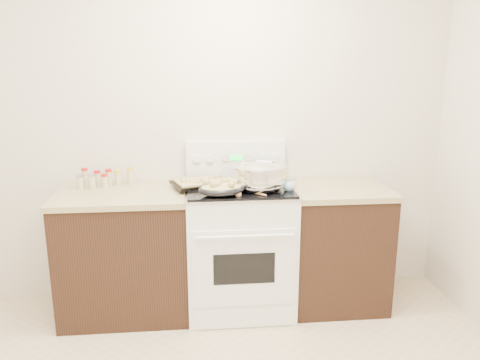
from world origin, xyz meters
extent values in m
cube|color=beige|center=(0.00, 1.77, 1.35)|extent=(4.00, 0.05, 2.70)
cube|color=black|center=(-0.48, 1.43, 0.44)|extent=(0.90, 0.64, 0.88)
cube|color=olive|center=(-0.48, 1.43, 0.90)|extent=(0.93, 0.67, 0.04)
cube|color=black|center=(1.08, 1.43, 0.44)|extent=(0.70, 0.64, 0.88)
cube|color=olive|center=(1.08, 1.43, 0.90)|extent=(0.73, 0.67, 0.04)
cube|color=white|center=(0.35, 1.42, 0.46)|extent=(0.76, 0.66, 0.92)
cube|color=white|center=(0.35, 1.08, 0.45)|extent=(0.70, 0.01, 0.55)
cube|color=black|center=(0.35, 1.08, 0.46)|extent=(0.42, 0.01, 0.22)
cylinder|color=white|center=(0.35, 1.04, 0.70)|extent=(0.65, 0.02, 0.02)
cube|color=white|center=(0.35, 1.09, 0.08)|extent=(0.70, 0.01, 0.14)
cube|color=silver|center=(0.35, 1.42, 0.93)|extent=(0.78, 0.68, 0.01)
cube|color=black|center=(0.35, 1.42, 0.94)|extent=(0.74, 0.64, 0.01)
cube|color=white|center=(0.35, 1.72, 1.08)|extent=(0.76, 0.07, 0.28)
cylinder|color=white|center=(0.05, 1.67, 1.10)|extent=(0.06, 0.02, 0.06)
cylinder|color=white|center=(0.15, 1.67, 1.10)|extent=(0.06, 0.02, 0.06)
cylinder|color=white|center=(0.55, 1.67, 1.10)|extent=(0.06, 0.02, 0.06)
cylinder|color=white|center=(0.65, 1.67, 1.10)|extent=(0.06, 0.02, 0.06)
cube|color=#19E533|center=(0.35, 1.67, 1.10)|extent=(0.09, 0.00, 0.04)
cube|color=silver|center=(0.27, 1.67, 1.10)|extent=(0.05, 0.00, 0.05)
cube|color=silver|center=(0.43, 1.67, 1.10)|extent=(0.05, 0.00, 0.05)
ellipsoid|color=silver|center=(0.48, 1.33, 1.02)|extent=(0.46, 0.46, 0.23)
cylinder|color=silver|center=(0.48, 1.33, 0.95)|extent=(0.21, 0.21, 0.01)
torus|color=silver|center=(0.48, 1.33, 1.11)|extent=(0.39, 0.39, 0.02)
cylinder|color=silver|center=(0.48, 1.33, 1.04)|extent=(0.36, 0.36, 0.13)
cylinder|color=brown|center=(0.48, 1.33, 1.10)|extent=(0.34, 0.34, 0.00)
cube|color=beige|center=(0.49, 1.40, 1.11)|extent=(0.05, 0.05, 0.03)
cube|color=beige|center=(0.51, 1.26, 1.11)|extent=(0.03, 0.03, 0.02)
cube|color=beige|center=(0.40, 1.39, 1.11)|extent=(0.04, 0.04, 0.03)
cube|color=beige|center=(0.51, 1.33, 1.11)|extent=(0.04, 0.04, 0.03)
cube|color=beige|center=(0.55, 1.28, 1.11)|extent=(0.03, 0.03, 0.02)
cube|color=beige|center=(0.38, 1.42, 1.11)|extent=(0.04, 0.04, 0.02)
cube|color=beige|center=(0.51, 1.26, 1.11)|extent=(0.03, 0.03, 0.02)
cube|color=beige|center=(0.36, 1.38, 1.11)|extent=(0.03, 0.03, 0.02)
cube|color=beige|center=(0.53, 1.29, 1.11)|extent=(0.04, 0.04, 0.02)
cube|color=beige|center=(0.59, 1.32, 1.11)|extent=(0.03, 0.03, 0.02)
cube|color=beige|center=(0.54, 1.34, 1.11)|extent=(0.04, 0.04, 0.03)
ellipsoid|color=black|center=(0.21, 1.19, 0.98)|extent=(0.35, 0.27, 0.08)
ellipsoid|color=tan|center=(0.21, 1.19, 1.00)|extent=(0.31, 0.25, 0.06)
sphere|color=tan|center=(0.27, 1.25, 1.03)|extent=(0.05, 0.05, 0.05)
sphere|color=tan|center=(0.15, 1.14, 1.03)|extent=(0.05, 0.05, 0.05)
sphere|color=tan|center=(0.24, 1.25, 1.03)|extent=(0.04, 0.04, 0.04)
sphere|color=tan|center=(0.11, 1.22, 1.03)|extent=(0.05, 0.05, 0.05)
sphere|color=tan|center=(0.27, 1.14, 1.03)|extent=(0.05, 0.05, 0.05)
sphere|color=tan|center=(0.19, 1.20, 1.03)|extent=(0.06, 0.06, 0.06)
sphere|color=tan|center=(0.29, 1.21, 1.03)|extent=(0.05, 0.05, 0.05)
sphere|color=tan|center=(0.18, 1.16, 1.03)|extent=(0.04, 0.04, 0.04)
cube|color=black|center=(0.08, 1.49, 0.95)|extent=(0.47, 0.39, 0.02)
cube|color=tan|center=(0.08, 1.49, 0.97)|extent=(0.42, 0.34, 0.02)
sphere|color=tan|center=(-0.05, 1.45, 0.98)|extent=(0.04, 0.04, 0.04)
sphere|color=tan|center=(-0.02, 1.48, 0.98)|extent=(0.04, 0.04, 0.04)
sphere|color=tan|center=(0.20, 1.56, 0.98)|extent=(0.05, 0.05, 0.05)
sphere|color=tan|center=(0.14, 1.54, 0.98)|extent=(0.03, 0.03, 0.03)
sphere|color=tan|center=(0.09, 1.47, 0.98)|extent=(0.05, 0.05, 0.05)
sphere|color=tan|center=(-0.05, 1.55, 0.98)|extent=(0.03, 0.03, 0.03)
sphere|color=tan|center=(0.20, 1.46, 0.98)|extent=(0.03, 0.03, 0.03)
sphere|color=tan|center=(0.06, 1.42, 0.98)|extent=(0.03, 0.03, 0.03)
sphere|color=tan|center=(-0.05, 1.51, 0.98)|extent=(0.04, 0.04, 0.04)
sphere|color=tan|center=(0.18, 1.43, 0.98)|extent=(0.03, 0.03, 0.03)
cylinder|color=tan|center=(0.40, 1.23, 0.95)|extent=(0.22, 0.21, 0.01)
sphere|color=tan|center=(0.32, 1.15, 0.96)|extent=(0.04, 0.04, 0.04)
sphere|color=#84AFC5|center=(0.68, 1.26, 0.97)|extent=(0.08, 0.08, 0.08)
cylinder|color=#84AFC5|center=(0.72, 1.36, 1.00)|extent=(0.11, 0.24, 0.07)
cylinder|color=#BFB28C|center=(-0.77, 1.63, 0.98)|extent=(0.04, 0.04, 0.11)
cylinder|color=#B21414|center=(-0.77, 1.63, 1.04)|extent=(0.04, 0.04, 0.02)
cylinder|color=#BFB28C|center=(-0.69, 1.64, 0.97)|extent=(0.05, 0.05, 0.09)
cylinder|color=#B21414|center=(-0.69, 1.64, 1.02)|extent=(0.05, 0.05, 0.02)
cylinder|color=#BFB28C|center=(-0.60, 1.62, 0.97)|extent=(0.04, 0.04, 0.10)
cylinder|color=#B21414|center=(-0.60, 1.62, 1.03)|extent=(0.05, 0.05, 0.02)
cylinder|color=#BFB28C|center=(-0.53, 1.62, 0.97)|extent=(0.05, 0.05, 0.10)
cylinder|color=gold|center=(-0.53, 1.62, 1.03)|extent=(0.05, 0.05, 0.02)
cylinder|color=#BFB28C|center=(-0.45, 1.64, 0.97)|extent=(0.04, 0.04, 0.11)
cylinder|color=gold|center=(-0.45, 1.64, 1.04)|extent=(0.05, 0.05, 0.02)
cylinder|color=#BFB28C|center=(-0.79, 1.55, 0.96)|extent=(0.05, 0.05, 0.09)
cylinder|color=#B2B2B7|center=(-0.79, 1.55, 1.02)|extent=(0.05, 0.05, 0.02)
cylinder|color=#BFB28C|center=(-0.70, 1.53, 0.97)|extent=(0.04, 0.04, 0.09)
cylinder|color=#B2B2B7|center=(-0.70, 1.53, 1.02)|extent=(0.05, 0.05, 0.02)
cylinder|color=#BFB28C|center=(-0.62, 1.55, 0.96)|extent=(0.04, 0.04, 0.09)
cylinder|color=#B21414|center=(-0.62, 1.55, 1.02)|extent=(0.05, 0.05, 0.02)
camera|label=1|loc=(0.04, -1.81, 1.81)|focal=35.00mm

